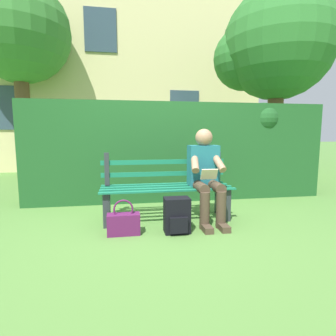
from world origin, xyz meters
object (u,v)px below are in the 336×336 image
Objects in this scene: person_seated at (206,173)px; tree_far at (14,35)px; park_bench at (166,187)px; backpack at (177,216)px; tree at (272,48)px; handbag at (124,223)px.

tree_far is at bearing -49.82° from person_seated.
park_bench is 6.00m from tree_far.
tree is at bearing -133.01° from backpack.
backpack is (-0.04, 0.53, -0.22)m from park_bench.
handbag is (1.03, 0.33, -0.49)m from person_seated.
tree is 5.31m from handbag.
park_bench is 4.54m from tree.
person_seated reaches higher than backpack.
person_seated is 6.28m from tree_far.
backpack is at bearing 124.31° from tree_far.
backpack is 0.08× the size of tree_far.
backpack is at bearing 176.69° from handbag.
tree is at bearing -139.03° from park_bench.
park_bench is 4.23× the size of handbag.
person_seated reaches higher than handbag.
tree reaches higher than park_bench.
handbag is (0.59, -0.03, -0.07)m from backpack.
tree_far is at bearing -60.82° from handbag.
person_seated is at bearing -140.53° from backpack.
person_seated is 0.24× the size of tree_far.
tree is 0.89× the size of tree_far.
tree reaches higher than handbag.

